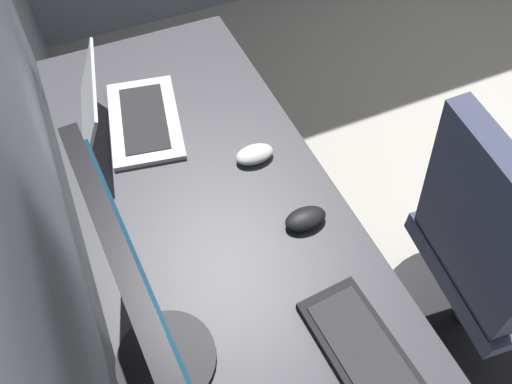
% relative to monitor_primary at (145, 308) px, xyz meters
% --- Properties ---
extents(desk, '(1.81, 0.62, 0.73)m').
position_rel_monitor_primary_xyz_m(desk, '(0.16, -0.21, -0.33)').
color(desk, '#38383D').
rests_on(desk, ground).
extents(monitor_primary, '(0.49, 0.20, 0.44)m').
position_rel_monitor_primary_xyz_m(monitor_primary, '(0.00, 0.00, 0.00)').
color(monitor_primary, black).
rests_on(monitor_primary, desk).
extents(laptop_leftmost, '(0.38, 0.32, 0.18)m').
position_rel_monitor_primary_xyz_m(laptop_leftmost, '(0.68, -0.09, -0.21)').
color(laptop_leftmost, silver).
rests_on(laptop_leftmost, desk).
extents(keyboard_main, '(0.43, 0.17, 0.02)m').
position_rel_monitor_primary_xyz_m(keyboard_main, '(-0.21, -0.37, -0.24)').
color(keyboard_main, black).
rests_on(keyboard_main, desk).
extents(mouse_main, '(0.06, 0.10, 0.03)m').
position_rel_monitor_primary_xyz_m(mouse_main, '(0.18, -0.40, -0.24)').
color(mouse_main, black).
rests_on(mouse_main, desk).
extents(mouse_spare, '(0.06, 0.10, 0.03)m').
position_rel_monitor_primary_xyz_m(mouse_spare, '(0.42, -0.37, -0.24)').
color(mouse_spare, silver).
rests_on(mouse_spare, desk).
extents(office_chair, '(0.56, 0.58, 0.97)m').
position_rel_monitor_primary_xyz_m(office_chair, '(-0.02, -0.91, -0.53)').
color(office_chair, '#383D56').
rests_on(office_chair, ground).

